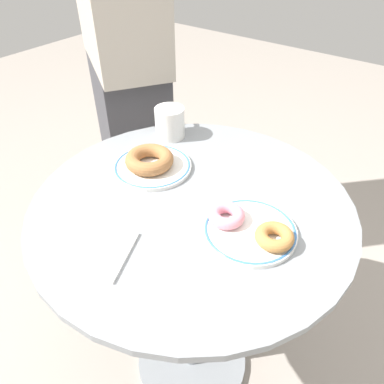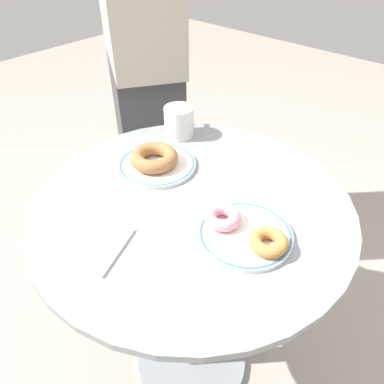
% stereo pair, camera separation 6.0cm
% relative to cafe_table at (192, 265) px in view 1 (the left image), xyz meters
% --- Properties ---
extents(ground_plane, '(7.00, 7.00, 0.02)m').
position_rel_cafe_table_xyz_m(ground_plane, '(0.00, 0.00, -0.53)').
color(ground_plane, '#9E9389').
extents(cafe_table, '(0.74, 0.74, 0.75)m').
position_rel_cafe_table_xyz_m(cafe_table, '(0.00, 0.00, 0.00)').
color(cafe_table, gray).
rests_on(cafe_table, ground).
extents(plate_left, '(0.20, 0.20, 0.01)m').
position_rel_cafe_table_xyz_m(plate_left, '(-0.16, 0.04, 0.23)').
color(plate_left, white).
rests_on(plate_left, cafe_table).
extents(plate_right, '(0.19, 0.19, 0.01)m').
position_rel_cafe_table_xyz_m(plate_right, '(0.16, -0.01, 0.23)').
color(plate_right, white).
rests_on(plate_right, cafe_table).
extents(donut_cinnamon, '(0.17, 0.17, 0.04)m').
position_rel_cafe_table_xyz_m(donut_cinnamon, '(-0.16, 0.04, 0.26)').
color(donut_cinnamon, '#A36B3D').
rests_on(donut_cinnamon, plate_left).
extents(donut_old_fashioned, '(0.09, 0.09, 0.03)m').
position_rel_cafe_table_xyz_m(donut_old_fashioned, '(0.21, -0.01, 0.25)').
color(donut_old_fashioned, '#BC7F42').
rests_on(donut_old_fashioned, plate_right).
extents(donut_pink_frosted, '(0.10, 0.10, 0.03)m').
position_rel_cafe_table_xyz_m(donut_pink_frosted, '(0.10, -0.02, 0.25)').
color(donut_pink_frosted, pink).
rests_on(donut_pink_frosted, plate_right).
extents(paper_napkin, '(0.19, 0.18, 0.01)m').
position_rel_cafe_table_xyz_m(paper_napkin, '(-0.06, -0.24, 0.23)').
color(paper_napkin, white).
rests_on(paper_napkin, cafe_table).
extents(coffee_mug, '(0.09, 0.12, 0.09)m').
position_rel_cafe_table_xyz_m(coffee_mug, '(-0.23, 0.20, 0.27)').
color(coffee_mug, white).
rests_on(coffee_mug, cafe_table).
extents(person_figure, '(0.50, 0.43, 1.66)m').
position_rel_cafe_table_xyz_m(person_figure, '(-0.56, 0.36, 0.29)').
color(person_figure, '#3D3D42').
rests_on(person_figure, ground).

